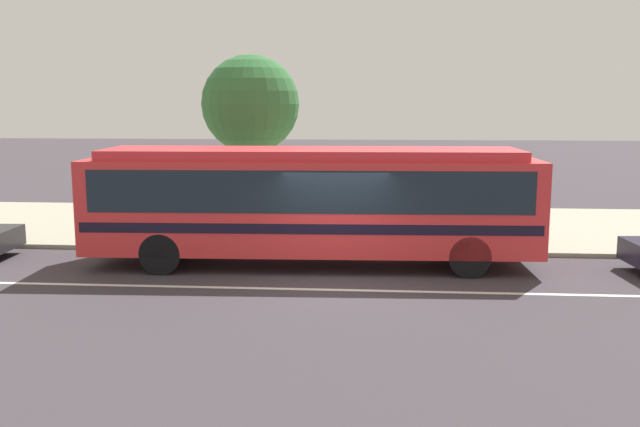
{
  "coord_description": "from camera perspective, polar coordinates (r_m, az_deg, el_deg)",
  "views": [
    {
      "loc": [
        0.88,
        -15.68,
        4.13
      ],
      "look_at": [
        -0.48,
        1.73,
        1.3
      ],
      "focal_mm": 39.0,
      "sensor_mm": 36.0,
      "label": 1
    }
  ],
  "objects": [
    {
      "name": "transit_bus",
      "position": [
        17.46,
        -0.66,
        1.27
      ],
      "size": [
        11.26,
        2.92,
        2.96
      ],
      "color": "red",
      "rests_on": "ground_plane"
    },
    {
      "name": "pedestrian_walking_along_curb",
      "position": [
        21.16,
        16.4,
        0.79
      ],
      "size": [
        0.45,
        0.45,
        1.79
      ],
      "color": "navy",
      "rests_on": "sidewalk_slab"
    },
    {
      "name": "lane_stripe_center",
      "position": [
        15.47,
        1.05,
        -6.27
      ],
      "size": [
        56.0,
        0.16,
        0.01
      ],
      "primitive_type": "cube",
      "color": "silver",
      "rests_on": "ground_plane"
    },
    {
      "name": "sidewalk_slab",
      "position": [
        22.95,
        2.2,
        -1.02
      ],
      "size": [
        60.0,
        8.0,
        0.12
      ],
      "primitive_type": "cube",
      "color": "#A09B87",
      "rests_on": "ground_plane"
    },
    {
      "name": "pedestrian_waiting_near_sign",
      "position": [
        21.07,
        12.18,
        0.76
      ],
      "size": [
        0.42,
        0.42,
        1.7
      ],
      "color": "slate",
      "rests_on": "sidewalk_slab"
    },
    {
      "name": "ground_plane",
      "position": [
        16.24,
        1.22,
        -5.53
      ],
      "size": [
        120.0,
        120.0,
        0.0
      ],
      "primitive_type": "plane",
      "color": "#3B353B"
    },
    {
      "name": "pedestrian_standing_by_tree",
      "position": [
        20.65,
        -11.24,
        0.56
      ],
      "size": [
        0.48,
        0.48,
        1.66
      ],
      "color": "#676350",
      "rests_on": "sidewalk_slab"
    },
    {
      "name": "street_tree_near_stop",
      "position": [
        22.12,
        -5.72,
        8.89
      ],
      "size": [
        3.06,
        3.06,
        5.46
      ],
      "color": "brown",
      "rests_on": "sidewalk_slab"
    },
    {
      "name": "bus_stop_sign",
      "position": [
        19.25,
        10.38,
        2.04
      ],
      "size": [
        0.1,
        0.44,
        2.6
      ],
      "color": "gray",
      "rests_on": "sidewalk_slab"
    }
  ]
}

